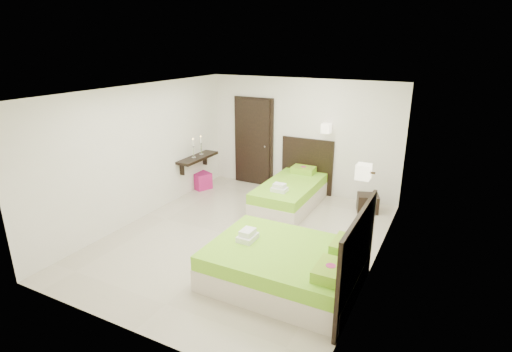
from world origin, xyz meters
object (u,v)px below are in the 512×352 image
at_px(nightstand, 368,203).
at_px(bed_double, 289,265).
at_px(bed_single, 291,192).
at_px(ottoman, 202,181).

bearing_deg(nightstand, bed_double, -116.63).
height_order(bed_single, nightstand, bed_single).
distance_m(bed_double, nightstand, 3.20).
bearing_deg(ottoman, bed_double, -38.89).
xyz_separation_m(bed_double, nightstand, (0.43, 3.17, -0.13)).
bearing_deg(bed_single, ottoman, -179.78).
bearing_deg(ottoman, bed_single, 0.22).
height_order(bed_single, bed_double, bed_double).
bearing_deg(bed_double, ottoman, 141.11).
relative_size(bed_double, nightstand, 5.10).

